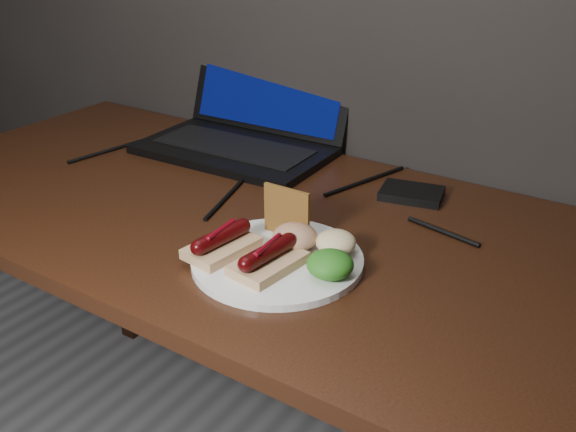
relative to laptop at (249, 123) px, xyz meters
The scene contains 11 objects.
desk 0.34m from the laptop, 63.02° to the right, with size 1.40×0.70×0.75m.
laptop is the anchor object (origin of this frame).
hard_drive 0.43m from the laptop, ahead, with size 0.11×0.08×0.02m, color black.
desk_cables 0.24m from the laptop, 44.92° to the right, with size 0.86×0.42×0.01m.
plate 0.54m from the laptop, 48.71° to the right, with size 0.27×0.27×0.01m, color white.
bread_sausage_left 0.52m from the laptop, 58.10° to the right, with size 0.08×0.12×0.04m.
bread_sausage_center 0.57m from the laptop, 50.51° to the right, with size 0.08×0.12×0.04m.
crispbread 0.47m from the laptop, 45.79° to the right, with size 0.09×0.01×0.09m, color olive.
salad_greens 0.61m from the laptop, 42.11° to the right, with size 0.07×0.07×0.04m, color #205E12.
salsa_mound 0.51m from the laptop, 45.24° to the right, with size 0.07×0.07×0.04m, color maroon.
coleslaw_mound 0.54m from the laptop, 38.91° to the right, with size 0.06×0.06×0.04m, color silver.
Camera 1 is at (0.70, 0.54, 1.26)m, focal length 40.00 mm.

